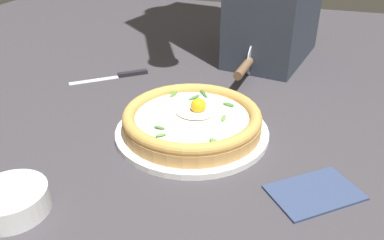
% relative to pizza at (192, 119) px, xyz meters
% --- Properties ---
extents(ground_plane, '(2.40, 2.40, 0.03)m').
position_rel_pizza_xyz_m(ground_plane, '(0.02, -0.02, -0.05)').
color(ground_plane, '#3B383D').
rests_on(ground_plane, ground).
extents(pizza_plate, '(0.30, 0.30, 0.01)m').
position_rel_pizza_xyz_m(pizza_plate, '(-0.00, -0.00, -0.03)').
color(pizza_plate, white).
rests_on(pizza_plate, ground).
extents(pizza, '(0.27, 0.27, 0.06)m').
position_rel_pizza_xyz_m(pizza, '(0.00, 0.00, 0.00)').
color(pizza, tan).
rests_on(pizza, pizza_plate).
extents(side_bowl, '(0.11, 0.11, 0.04)m').
position_rel_pizza_xyz_m(side_bowl, '(-0.18, -0.30, -0.01)').
color(side_bowl, white).
rests_on(side_bowl, ground).
extents(pizza_cutter, '(0.03, 0.17, 0.08)m').
position_rel_pizza_xyz_m(pizza_cutter, '(0.05, 0.30, 0.01)').
color(pizza_cutter, silver).
rests_on(pizza_cutter, ground).
extents(table_knife, '(0.17, 0.14, 0.01)m').
position_rel_pizza_xyz_m(table_knife, '(-0.27, 0.22, -0.03)').
color(table_knife, silver).
rests_on(table_knife, ground).
extents(folded_napkin, '(0.17, 0.16, 0.01)m').
position_rel_pizza_xyz_m(folded_napkin, '(0.24, -0.11, -0.03)').
color(folded_napkin, navy).
rests_on(folded_napkin, ground).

